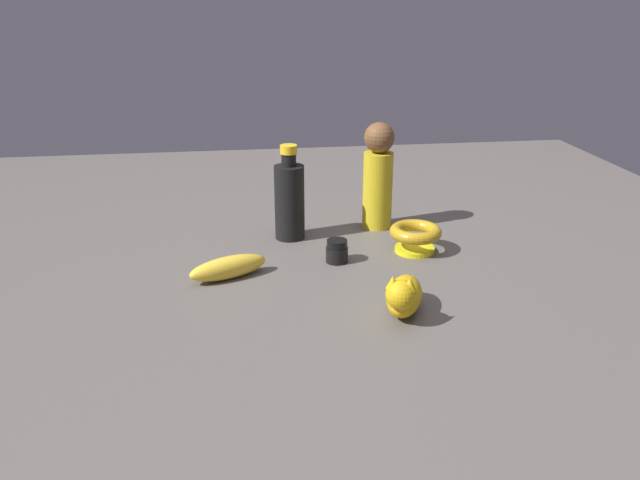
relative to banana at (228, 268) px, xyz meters
The scene contains 7 objects.
ground 0.18m from the banana, 99.98° to the left, with size 2.00×2.00×0.00m, color #5B5651.
banana is the anchor object (origin of this frame).
cat_figurine 0.34m from the banana, 56.72° to the left, with size 0.15×0.10×0.09m.
person_figure_adult 0.42m from the banana, 125.32° to the left, with size 0.09×0.09×0.24m.
bottle_tall 0.25m from the banana, 145.51° to the left, with size 0.06×0.06×0.20m.
bowl 0.39m from the banana, 101.77° to the left, with size 0.11×0.11×0.06m.
nail_polish_jar 0.22m from the banana, 102.97° to the left, with size 0.04×0.04×0.05m.
Camera 1 is at (1.15, -0.16, 0.51)m, focal length 36.71 mm.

